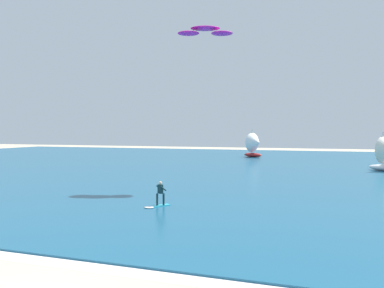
% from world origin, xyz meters
% --- Properties ---
extents(ocean, '(160.00, 90.00, 0.10)m').
position_xyz_m(ocean, '(0.00, 49.88, 0.05)').
color(ocean, navy).
rests_on(ocean, ground).
extents(shoreline_foam, '(100.23, 2.70, 0.01)m').
position_xyz_m(shoreline_foam, '(2.91, 5.30, 0.01)').
color(shoreline_foam, white).
rests_on(shoreline_foam, ground).
extents(kitesurfer, '(1.45, 1.98, 1.67)m').
position_xyz_m(kitesurfer, '(-2.33, 15.80, 0.70)').
color(kitesurfer, '#26B2CC').
rests_on(kitesurfer, ocean).
extents(kite, '(5.20, 3.15, 0.75)m').
position_xyz_m(kite, '(-2.13, 25.76, 14.10)').
color(kite, '#B21999').
extents(sailboat_far_right, '(4.71, 4.34, 5.23)m').
position_xyz_m(sailboat_far_right, '(-4.81, 66.48, 2.49)').
color(sailboat_far_right, maroon).
rests_on(sailboat_far_right, ocean).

